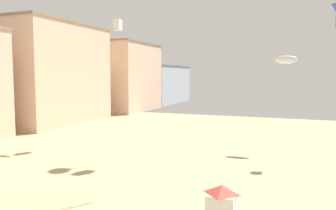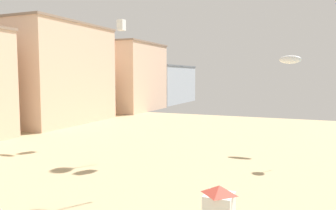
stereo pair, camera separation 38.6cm
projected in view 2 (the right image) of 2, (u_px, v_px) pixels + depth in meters
boardwalk_hotel_mid at (43, 74)px, 49.35m from camera, size 14.82×16.89×14.28m
boardwalk_hotel_far at (114, 77)px, 67.29m from camera, size 17.30×14.97×13.23m
boardwalk_hotel_distant at (155, 84)px, 85.16m from camera, size 15.77×19.95×9.37m
lifeguard_stand at (219, 203)px, 13.18m from camera, size 1.10×1.10×2.55m
kite_white_box at (121, 25)px, 34.11m from camera, size 0.69×0.69×1.09m
kite_white_parafoil at (290, 60)px, 30.92m from camera, size 1.98×0.55×0.77m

